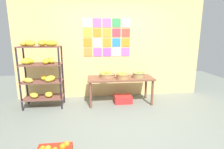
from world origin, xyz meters
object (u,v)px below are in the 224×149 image
(banana_shelf_unit, at_px, (41,68))
(produce_crate_under_table, at_px, (123,99))
(fruit_basket_right, at_px, (138,75))
(display_table, at_px, (120,81))
(fruit_basket_left, at_px, (107,75))
(fruit_basket_back_left, at_px, (123,76))

(banana_shelf_unit, distance_m, produce_crate_under_table, 2.09)
(fruit_basket_right, distance_m, produce_crate_under_table, 0.74)
(produce_crate_under_table, bearing_deg, display_table, -169.37)
(display_table, height_order, produce_crate_under_table, display_table)
(fruit_basket_left, distance_m, fruit_basket_back_left, 0.42)
(banana_shelf_unit, relative_size, fruit_basket_left, 4.00)
(fruit_basket_left, height_order, fruit_basket_right, fruit_basket_left)
(display_table, distance_m, produce_crate_under_table, 0.49)
(produce_crate_under_table, bearing_deg, fruit_basket_left, 170.97)
(banana_shelf_unit, bearing_deg, fruit_basket_left, 5.44)
(display_table, distance_m, fruit_basket_left, 0.37)
(fruit_basket_back_left, bearing_deg, banana_shelf_unit, 177.51)
(display_table, relative_size, fruit_basket_back_left, 4.91)
(fruit_basket_back_left, distance_m, produce_crate_under_table, 0.67)
(fruit_basket_right, bearing_deg, produce_crate_under_table, 167.53)
(display_table, bearing_deg, produce_crate_under_table, 10.63)
(banana_shelf_unit, height_order, fruit_basket_right, banana_shelf_unit)
(fruit_basket_right, bearing_deg, fruit_basket_left, 169.33)
(banana_shelf_unit, relative_size, fruit_basket_right, 5.28)
(fruit_basket_right, xyz_separation_m, produce_crate_under_table, (-0.36, 0.08, -0.64))
(fruit_basket_left, distance_m, fruit_basket_right, 0.77)
(fruit_basket_left, relative_size, produce_crate_under_table, 0.91)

